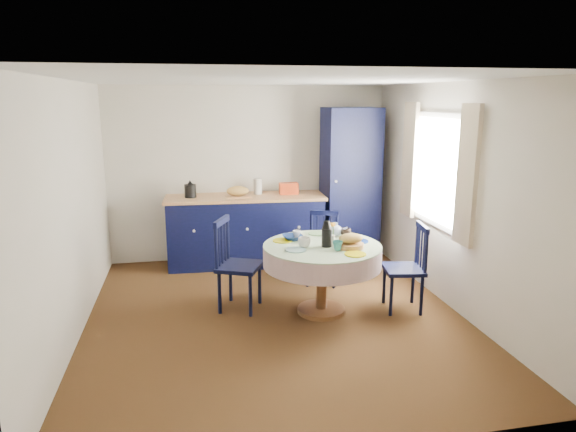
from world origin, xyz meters
The scene contains 17 objects.
floor centered at (0.00, 0.00, 0.00)m, with size 4.50×4.50×0.00m, color black.
ceiling centered at (0.00, 0.00, 2.50)m, with size 4.50×4.50×0.00m, color white.
wall_back centered at (0.00, 2.25, 1.25)m, with size 4.00×0.02×2.50m, color beige.
wall_left centered at (-2.00, 0.00, 1.25)m, with size 0.02×4.50×2.50m, color beige.
wall_right centered at (2.00, 0.00, 1.25)m, with size 0.02×4.50×2.50m, color beige.
window centered at (1.95, 0.30, 1.52)m, with size 0.10×1.74×1.45m.
kitchen_counter centered at (-0.10, 1.90, 0.51)m, with size 2.25×0.80×1.23m.
pantry_cabinet centered at (1.41, 1.85, 1.10)m, with size 0.78×0.57×2.20m.
dining_table centered at (0.53, 0.02, 0.65)m, with size 1.28×1.28×1.06m.
chair_left centered at (-0.40, 0.32, 0.52)m, with size 0.59×0.60×1.03m.
chair_far centered at (0.77, 0.94, 0.46)m, with size 0.52×0.51×0.92m.
chair_right centered at (1.47, -0.08, 0.50)m, with size 0.48×0.50×0.98m.
mug_a centered at (0.31, -0.02, 0.83)m, with size 0.13×0.13×0.11m, color silver.
mug_b centered at (0.62, -0.20, 0.82)m, with size 0.11×0.11×0.10m, color teal.
mug_c centered at (0.87, 0.31, 0.82)m, with size 0.12×0.12×0.09m, color black.
mug_d centered at (0.31, 0.35, 0.82)m, with size 0.09×0.09×0.09m, color silver.
cobalt_bowl centered at (0.24, 0.29, 0.80)m, with size 0.23×0.23×0.06m, color navy.
Camera 1 is at (-0.88, -5.13, 2.33)m, focal length 32.00 mm.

